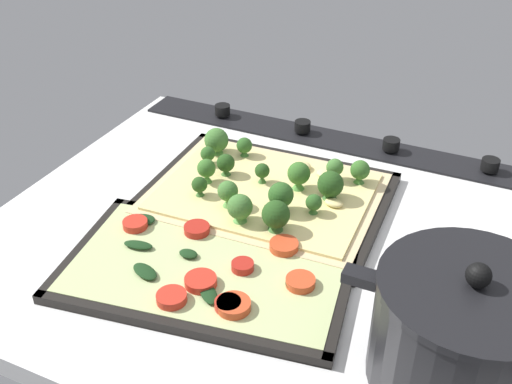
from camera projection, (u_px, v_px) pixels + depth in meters
ground_plane at (279, 245)px, 84.30cm from camera, size 78.71×64.75×3.00cm
stove_control_panel at (345, 141)px, 105.17cm from camera, size 75.57×7.00×2.60cm
baking_tray_front at (265, 199)px, 90.45cm from camera, size 35.49×28.10×1.30cm
broccoli_pizza at (267, 189)px, 89.42cm from camera, size 33.00×25.62×5.81cm
baking_tray_back at (207, 272)px, 76.57cm from camera, size 38.22×26.54×1.30cm
veggie_pizza_back at (208, 268)px, 76.02cm from camera, size 35.49×23.81×1.90cm
cooking_pot at (464, 333)px, 59.93cm from camera, size 25.02×18.18×14.79cm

